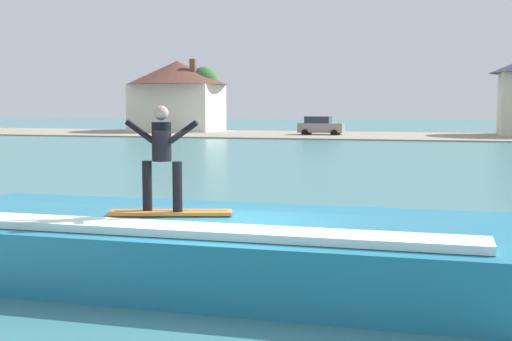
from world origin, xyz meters
TOP-DOWN VIEW (x-y plane):
  - ground_plane at (0.00, 0.00)m, footprint 260.00×260.00m
  - wave_crest at (-0.66, 0.71)m, footprint 10.35×4.21m
  - surfboard at (-1.01, 0.32)m, footprint 2.05×0.93m
  - surfer at (-1.14, 0.28)m, footprint 1.29×0.32m
  - shoreline_bank at (0.00, 54.47)m, footprint 120.00×16.20m
  - car_near_shore at (-7.94, 54.07)m, footprint 4.29×2.31m
  - house_with_chimney at (-24.76, 59.38)m, footprint 11.16×11.16m
  - tree_tall_bare at (-21.63, 59.41)m, footprint 2.98×2.98m
  - tree_short_bushy at (-28.42, 63.42)m, footprint 3.59×3.59m

SIDE VIEW (x-z plane):
  - ground_plane at x=0.00m, z-range 0.00..0.00m
  - shoreline_bank at x=0.00m, z-range 0.00..0.12m
  - wave_crest at x=-0.66m, z-range -0.03..1.07m
  - car_near_shore at x=-7.94m, z-range 0.02..1.88m
  - surfboard at x=-1.01m, z-range 1.11..1.17m
  - surfer at x=-1.14m, z-range 1.27..3.01m
  - house_with_chimney at x=-24.76m, z-range 0.59..8.44m
  - tree_short_bushy at x=-28.42m, z-range 1.36..7.71m
  - tree_tall_bare at x=-21.63m, z-range 1.92..9.02m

